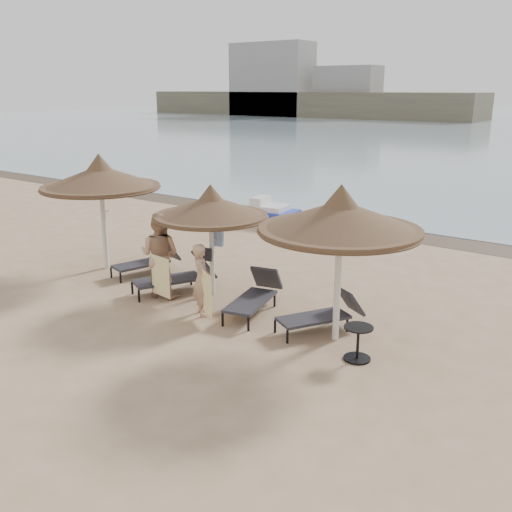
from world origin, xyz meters
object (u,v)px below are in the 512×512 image
at_px(lounger_near_left, 179,276).
at_px(person_left, 159,248).
at_px(palapa_left, 100,178).
at_px(palapa_center, 211,207).
at_px(lounger_far_left, 149,260).
at_px(lounger_near_right, 255,294).
at_px(person_right, 201,274).
at_px(palapa_right, 340,218).
at_px(pedal_boat, 269,214).
at_px(lounger_far_right, 324,313).
at_px(side_table, 358,344).

height_order(lounger_near_left, person_left, person_left).
distance_m(palapa_left, palapa_center, 3.62).
bearing_deg(lounger_far_left, lounger_near_right, 7.49).
bearing_deg(person_left, person_right, 152.04).
xyz_separation_m(palapa_right, lounger_near_left, (-4.30, 0.22, -2.00)).
distance_m(palapa_left, palapa_right, 7.14).
xyz_separation_m(lounger_far_left, pedal_boat, (-0.74, 6.50, -0.01)).
bearing_deg(person_right, lounger_far_left, 11.51).
distance_m(palapa_center, lounger_near_right, 2.23).
relative_size(palapa_center, lounger_far_right, 1.44).
bearing_deg(lounger_far_left, lounger_near_left, -4.62).
bearing_deg(lounger_far_left, side_table, 4.10).
bearing_deg(lounger_far_left, pedal_boat, 111.86).
distance_m(palapa_right, lounger_far_left, 6.28).
height_order(palapa_right, lounger_far_left, palapa_right).
xyz_separation_m(lounger_far_left, side_table, (6.60, -1.32, -0.06)).
distance_m(side_table, pedal_boat, 10.72).
bearing_deg(lounger_near_right, lounger_near_left, 168.51).
bearing_deg(lounger_near_right, palapa_left, 165.46).
bearing_deg(lounger_far_right, side_table, -5.22).
height_order(lounger_near_left, lounger_near_right, lounger_near_left).
height_order(palapa_center, lounger_far_left, palapa_center).
bearing_deg(person_right, lounger_near_left, 6.97).
height_order(palapa_left, lounger_far_right, palapa_left).
xyz_separation_m(palapa_right, person_right, (-2.90, -0.55, -1.49)).
bearing_deg(palapa_right, lounger_near_left, 177.11).
xyz_separation_m(lounger_far_right, person_left, (-4.02, -0.50, 0.79)).
bearing_deg(lounger_near_right, palapa_right, -20.12).
xyz_separation_m(lounger_far_right, person_right, (-2.50, -0.82, 0.55)).
relative_size(palapa_center, side_table, 4.16).
distance_m(palapa_right, person_right, 3.31).
bearing_deg(palapa_center, lounger_far_right, -5.07).
bearing_deg(lounger_near_left, lounger_far_left, -172.60).
height_order(lounger_far_right, side_table, lounger_far_right).
distance_m(person_left, person_right, 1.57).
height_order(person_right, pedal_boat, person_right).
xyz_separation_m(lounger_near_left, side_table, (5.02, -0.74, -0.09)).
bearing_deg(palapa_left, side_table, -6.86).
height_order(person_left, person_right, person_left).
bearing_deg(person_left, lounger_far_left, -51.56).
xyz_separation_m(palapa_left, side_table, (7.85, -0.94, -2.13)).
relative_size(lounger_far_left, pedal_boat, 0.88).
bearing_deg(person_left, side_table, 160.52).
bearing_deg(palapa_center, lounger_near_right, -10.78).
relative_size(person_right, pedal_boat, 0.86).
relative_size(palapa_left, lounger_near_right, 1.55).
xyz_separation_m(side_table, person_right, (-3.62, -0.03, 0.61)).
bearing_deg(lounger_near_left, person_left, -77.87).
xyz_separation_m(palapa_center, pedal_boat, (-3.09, 6.75, -1.72)).
height_order(lounger_far_left, side_table, lounger_far_left).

